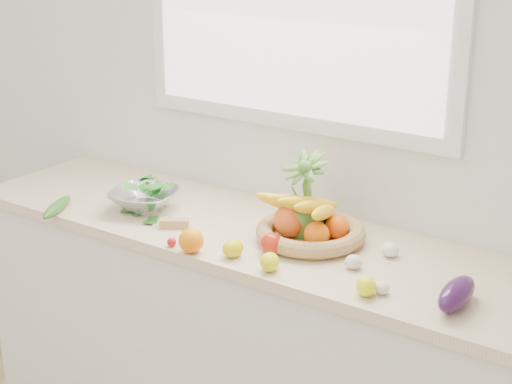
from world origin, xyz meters
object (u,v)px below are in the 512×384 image
Objects in this scene: apple at (271,244)px; eggplant at (457,294)px; potted_herb at (304,197)px; colander_with_spinach at (144,194)px; fruit_basket at (310,226)px; cucumber at (57,207)px.

eggplant is (0.63, -0.00, 0.00)m from apple.
apple is 0.22m from potted_herb.
eggplant is 1.24m from colander_with_spinach.
potted_herb reaches higher than fruit_basket.
apple is 0.63m from eggplant.
eggplant is at bearing -0.42° from apple.
eggplant is 0.67m from potted_herb.
eggplant is 0.65× the size of potted_herb.
apple is at bearing -5.93° from colander_with_spinach.
fruit_basket is at bearing 163.45° from eggplant.
colander_with_spinach reaches higher than eggplant.
fruit_basket is (0.04, -0.03, -0.09)m from potted_herb.
potted_herb is at bearing 162.13° from eggplant.
fruit_basket is at bearing 18.56° from cucumber.
potted_herb is (0.87, 0.33, 0.12)m from cucumber.
fruit_basket is at bearing -34.01° from potted_herb.
potted_herb is (-0.63, 0.20, 0.10)m from eggplant.
potted_herb reaches higher than cucumber.
potted_herb is at bearing 21.06° from cucumber.
potted_herb is 0.63m from colander_with_spinach.
eggplant is 1.50m from cucumber.
apple is 0.24× the size of potted_herb.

